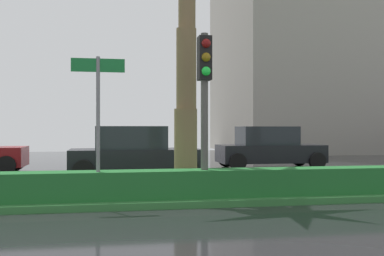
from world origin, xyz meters
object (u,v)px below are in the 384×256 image
(traffic_signal_median_right, at_px, (205,84))
(street_name_sign, at_px, (98,108))
(car_in_traffic_third, at_px, (134,153))
(car_in_traffic_fourth, at_px, (269,148))

(traffic_signal_median_right, xyz_separation_m, street_name_sign, (-2.28, -0.07, -0.54))
(street_name_sign, height_order, car_in_traffic_third, street_name_sign)
(traffic_signal_median_right, relative_size, car_in_traffic_fourth, 0.83)
(street_name_sign, relative_size, car_in_traffic_fourth, 0.70)
(street_name_sign, xyz_separation_m, car_in_traffic_fourth, (6.78, 8.42, -1.25))
(traffic_signal_median_right, height_order, car_in_traffic_third, traffic_signal_median_right)
(traffic_signal_median_right, xyz_separation_m, car_in_traffic_fourth, (4.50, 8.35, -1.80))
(street_name_sign, height_order, car_in_traffic_fourth, street_name_sign)
(car_in_traffic_fourth, bearing_deg, traffic_signal_median_right, -118.30)
(traffic_signal_median_right, bearing_deg, street_name_sign, -178.14)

